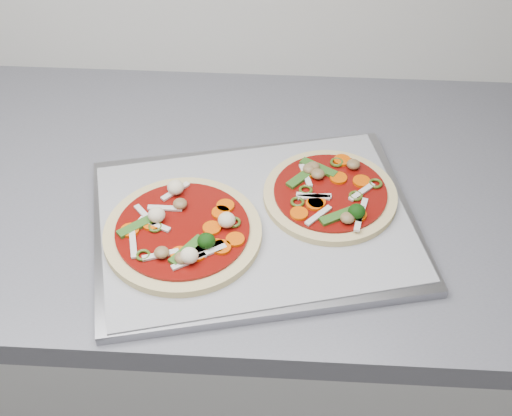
{
  "coord_description": "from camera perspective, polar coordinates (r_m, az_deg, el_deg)",
  "views": [
    {
      "loc": [
        0.53,
        0.52,
        1.62
      ],
      "look_at": [
        0.49,
        1.23,
        0.93
      ],
      "focal_mm": 50.0,
      "sensor_mm": 36.0,
      "label": 1
    }
  ],
  "objects": [
    {
      "name": "parchment",
      "position": [
        0.99,
        -0.08,
        -1.03
      ],
      "size": [
        0.49,
        0.4,
        0.0
      ],
      "primitive_type": "cube",
      "rotation": [
        0.0,
        0.0,
        0.25
      ],
      "color": "#A3A4A9",
      "rests_on": "baking_tray"
    },
    {
      "name": "pizza_left",
      "position": [
        0.97,
        -5.84,
        -1.93
      ],
      "size": [
        0.23,
        0.23,
        0.04
      ],
      "rotation": [
        0.0,
        0.0,
        0.07
      ],
      "color": "tan",
      "rests_on": "parchment"
    },
    {
      "name": "base_cabinet",
      "position": [
        1.52,
        -18.99,
        -10.85
      ],
      "size": [
        3.6,
        0.6,
        0.86
      ],
      "primitive_type": "cube",
      "color": "#B7B6B5",
      "rests_on": "ground"
    },
    {
      "name": "baking_tray",
      "position": [
        1.0,
        -0.08,
        -1.36
      ],
      "size": [
        0.5,
        0.42,
        0.01
      ],
      "primitive_type": "cube",
      "rotation": [
        0.0,
        0.0,
        0.22
      ],
      "color": "gray",
      "rests_on": "countertop"
    },
    {
      "name": "pizza_right",
      "position": [
        1.02,
        5.97,
        1.14
      ],
      "size": [
        0.21,
        0.21,
        0.03
      ],
      "rotation": [
        0.0,
        0.0,
        0.11
      ],
      "color": "tan",
      "rests_on": "parchment"
    }
  ]
}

